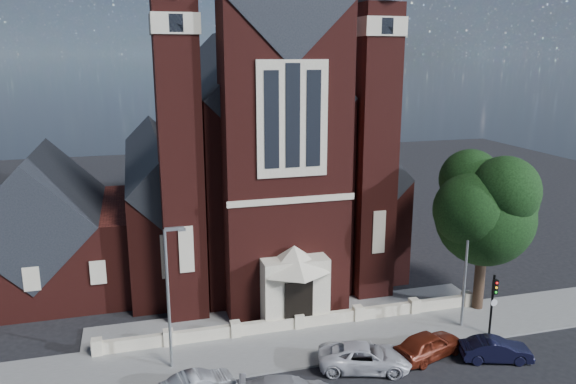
{
  "coord_description": "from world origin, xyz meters",
  "views": [
    {
      "loc": [
        -9.29,
        -24.29,
        16.78
      ],
      "look_at": [
        0.86,
        12.0,
        7.52
      ],
      "focal_mm": 35.0,
      "sensor_mm": 36.0,
      "label": 1
    }
  ],
  "objects_px": {
    "street_tree": "(490,211)",
    "car_white_suv": "(365,357)",
    "car_dark_red": "(428,345)",
    "traffic_signal": "(493,297)",
    "street_lamp_left": "(170,291)",
    "street_lamp_right": "(468,258)",
    "church": "(245,156)",
    "car_navy": "(496,350)",
    "parish_hall": "(43,235)"
  },
  "relations": [
    {
      "from": "street_lamp_left",
      "to": "church",
      "type": "bearing_deg",
      "value": 67.34
    },
    {
      "from": "street_tree",
      "to": "car_navy",
      "type": "bearing_deg",
      "value": -117.4
    },
    {
      "from": "church",
      "to": "car_white_suv",
      "type": "relative_size",
      "value": 6.85
    },
    {
      "from": "parish_hall",
      "to": "church",
      "type": "bearing_deg",
      "value": 17.16
    },
    {
      "from": "car_white_suv",
      "to": "car_navy",
      "type": "distance_m",
      "value": 7.54
    },
    {
      "from": "street_tree",
      "to": "car_white_suv",
      "type": "relative_size",
      "value": 2.1
    },
    {
      "from": "street_tree",
      "to": "car_white_suv",
      "type": "distance_m",
      "value": 12.97
    },
    {
      "from": "parish_hall",
      "to": "car_white_suv",
      "type": "relative_size",
      "value": 2.4
    },
    {
      "from": "church",
      "to": "street_tree",
      "type": "bearing_deg",
      "value": -53.83
    },
    {
      "from": "car_dark_red",
      "to": "street_lamp_right",
      "type": "bearing_deg",
      "value": -74.3
    },
    {
      "from": "street_lamp_right",
      "to": "traffic_signal",
      "type": "height_order",
      "value": "street_lamp_right"
    },
    {
      "from": "car_dark_red",
      "to": "parish_hall",
      "type": "bearing_deg",
      "value": 34.63
    },
    {
      "from": "car_dark_red",
      "to": "car_navy",
      "type": "distance_m",
      "value": 3.74
    },
    {
      "from": "car_white_suv",
      "to": "traffic_signal",
      "type": "bearing_deg",
      "value": -64.49
    },
    {
      "from": "street_tree",
      "to": "traffic_signal",
      "type": "height_order",
      "value": "street_tree"
    },
    {
      "from": "traffic_signal",
      "to": "car_dark_red",
      "type": "bearing_deg",
      "value": -167.29
    },
    {
      "from": "parish_hall",
      "to": "street_lamp_right",
      "type": "bearing_deg",
      "value": -28.22
    },
    {
      "from": "street_lamp_left",
      "to": "car_navy",
      "type": "xyz_separation_m",
      "value": [
        17.54,
        -4.02,
        -3.95
      ]
    },
    {
      "from": "car_white_suv",
      "to": "car_dark_red",
      "type": "distance_m",
      "value": 3.97
    },
    {
      "from": "street_tree",
      "to": "car_white_suv",
      "type": "xyz_separation_m",
      "value": [
        -10.42,
        -4.55,
        -6.25
      ]
    },
    {
      "from": "street_lamp_right",
      "to": "traffic_signal",
      "type": "distance_m",
      "value": 2.71
    },
    {
      "from": "traffic_signal",
      "to": "car_white_suv",
      "type": "relative_size",
      "value": 0.79
    },
    {
      "from": "church",
      "to": "car_navy",
      "type": "height_order",
      "value": "church"
    },
    {
      "from": "traffic_signal",
      "to": "car_white_suv",
      "type": "height_order",
      "value": "traffic_signal"
    },
    {
      "from": "street_lamp_left",
      "to": "car_navy",
      "type": "height_order",
      "value": "street_lamp_left"
    },
    {
      "from": "street_tree",
      "to": "car_navy",
      "type": "height_order",
      "value": "street_tree"
    },
    {
      "from": "church",
      "to": "car_navy",
      "type": "xyz_separation_m",
      "value": [
        9.63,
        -22.97,
        -7.54
      ]
    },
    {
      "from": "car_dark_red",
      "to": "street_tree",
      "type": "bearing_deg",
      "value": -74.24
    },
    {
      "from": "church",
      "to": "traffic_signal",
      "type": "relative_size",
      "value": 8.72
    },
    {
      "from": "church",
      "to": "car_white_suv",
      "type": "distance_m",
      "value": 23.14
    },
    {
      "from": "parish_hall",
      "to": "car_navy",
      "type": "bearing_deg",
      "value": -35.12
    },
    {
      "from": "street_tree",
      "to": "car_dark_red",
      "type": "height_order",
      "value": "street_tree"
    },
    {
      "from": "church",
      "to": "car_navy",
      "type": "relative_size",
      "value": 8.87
    },
    {
      "from": "parish_hall",
      "to": "street_lamp_right",
      "type": "distance_m",
      "value": 29.62
    },
    {
      "from": "church",
      "to": "street_lamp_right",
      "type": "distance_m",
      "value": 21.76
    },
    {
      "from": "street_lamp_left",
      "to": "car_dark_red",
      "type": "xyz_separation_m",
      "value": [
        14.06,
        -2.67,
        -3.84
      ]
    },
    {
      "from": "parish_hall",
      "to": "traffic_signal",
      "type": "bearing_deg",
      "value": -29.98
    },
    {
      "from": "car_white_suv",
      "to": "car_navy",
      "type": "relative_size",
      "value": 1.29
    },
    {
      "from": "church",
      "to": "street_lamp_right",
      "type": "bearing_deg",
      "value": -61.96
    },
    {
      "from": "street_lamp_right",
      "to": "parish_hall",
      "type": "bearing_deg",
      "value": 151.78
    },
    {
      "from": "traffic_signal",
      "to": "car_navy",
      "type": "relative_size",
      "value": 1.02
    },
    {
      "from": "parish_hall",
      "to": "street_lamp_right",
      "type": "height_order",
      "value": "parish_hall"
    },
    {
      "from": "car_white_suv",
      "to": "street_lamp_left",
      "type": "bearing_deg",
      "value": 91.56
    },
    {
      "from": "street_lamp_left",
      "to": "car_white_suv",
      "type": "relative_size",
      "value": 1.59
    },
    {
      "from": "car_white_suv",
      "to": "car_dark_red",
      "type": "xyz_separation_m",
      "value": [
        3.96,
        0.18,
        0.05
      ]
    },
    {
      "from": "church",
      "to": "parish_hall",
      "type": "distance_m",
      "value": 17.26
    },
    {
      "from": "church",
      "to": "car_white_suv",
      "type": "height_order",
      "value": "church"
    },
    {
      "from": "parish_hall",
      "to": "car_white_suv",
      "type": "height_order",
      "value": "parish_hall"
    },
    {
      "from": "street_lamp_left",
      "to": "traffic_signal",
      "type": "relative_size",
      "value": 2.02
    },
    {
      "from": "traffic_signal",
      "to": "street_lamp_right",
      "type": "bearing_deg",
      "value": 120.01
    }
  ]
}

